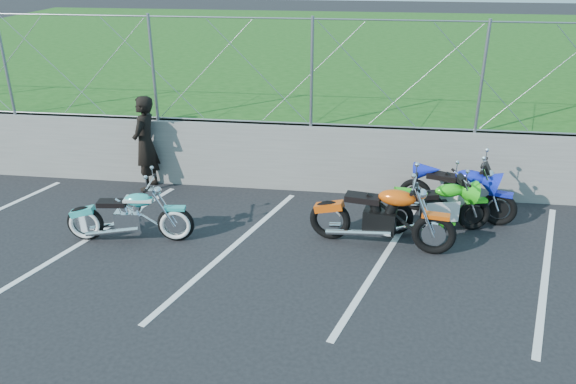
# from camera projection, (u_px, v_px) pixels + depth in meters

# --- Properties ---
(ground) EXTENTS (90.00, 90.00, 0.00)m
(ground) POSITION_uv_depth(u_px,v_px,m) (217.00, 281.00, 8.06)
(ground) COLOR black
(ground) RESTS_ON ground
(retaining_wall) EXTENTS (30.00, 0.22, 1.30)m
(retaining_wall) POSITION_uv_depth(u_px,v_px,m) (259.00, 156.00, 10.98)
(retaining_wall) COLOR slate
(retaining_wall) RESTS_ON ground
(grass_field) EXTENTS (30.00, 20.00, 1.30)m
(grass_field) POSITION_uv_depth(u_px,v_px,m) (310.00, 60.00, 20.04)
(grass_field) COLOR #194813
(grass_field) RESTS_ON ground
(chain_link_fence) EXTENTS (28.00, 0.03, 2.00)m
(chain_link_fence) POSITION_uv_depth(u_px,v_px,m) (258.00, 72.00, 10.31)
(chain_link_fence) COLOR gray
(chain_link_fence) RESTS_ON retaining_wall
(parking_lines) EXTENTS (18.29, 4.31, 0.01)m
(parking_lines) POSITION_uv_depth(u_px,v_px,m) (307.00, 252.00, 8.82)
(parking_lines) COLOR silver
(parking_lines) RESTS_ON ground
(cruiser_turquoise) EXTENTS (2.07, 0.65, 1.03)m
(cruiser_turquoise) POSITION_uv_depth(u_px,v_px,m) (131.00, 217.00, 9.03)
(cruiser_turquoise) COLOR black
(cruiser_turquoise) RESTS_ON ground
(naked_orange) EXTENTS (2.31, 0.78, 1.16)m
(naked_orange) POSITION_uv_depth(u_px,v_px,m) (383.00, 218.00, 8.82)
(naked_orange) COLOR black
(naked_orange) RESTS_ON ground
(sportbike_green) EXTENTS (1.86, 0.70, 0.98)m
(sportbike_green) POSITION_uv_depth(u_px,v_px,m) (438.00, 209.00, 9.30)
(sportbike_green) COLOR black
(sportbike_green) RESTS_ON ground
(sportbike_blue) EXTENTS (1.98, 0.81, 1.06)m
(sportbike_blue) POSITION_uv_depth(u_px,v_px,m) (458.00, 194.00, 9.78)
(sportbike_blue) COLOR black
(sportbike_blue) RESTS_ON ground
(person_standing) EXTENTS (0.49, 0.70, 1.86)m
(person_standing) POSITION_uv_depth(u_px,v_px,m) (145.00, 144.00, 10.79)
(person_standing) COLOR black
(person_standing) RESTS_ON ground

